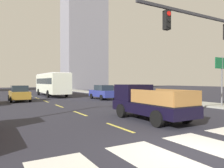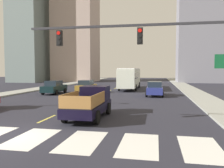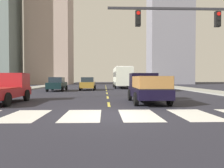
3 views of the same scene
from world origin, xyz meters
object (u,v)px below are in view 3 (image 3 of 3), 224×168
(pickup_stakebed, at_px, (146,88))
(sedan_near_left, at_px, (159,84))
(sedan_far, at_px, (88,84))
(sedan_near_right, at_px, (57,84))
(city_bus, at_px, (122,76))
(pickup_dark, at_px, (6,89))

(pickup_stakebed, height_order, sedan_near_left, pickup_stakebed)
(sedan_far, distance_m, sedan_near_right, 4.26)
(pickup_stakebed, distance_m, sedan_far, 16.16)
(sedan_near_left, bearing_deg, city_bus, 115.39)
(city_bus, bearing_deg, pickup_dark, -113.30)
(pickup_stakebed, height_order, pickup_dark, same)
(pickup_stakebed, height_order, sedan_near_right, pickup_stakebed)
(pickup_dark, distance_m, sedan_near_left, 18.77)
(pickup_stakebed, bearing_deg, pickup_dark, 177.52)
(pickup_dark, distance_m, sedan_far, 15.92)
(sedan_near_right, bearing_deg, sedan_far, 30.98)
(sedan_near_right, bearing_deg, sedan_near_left, -0.16)
(pickup_stakebed, relative_size, city_bus, 0.48)
(sedan_far, bearing_deg, city_bus, 50.53)
(sedan_far, relative_size, sedan_near_left, 1.00)
(pickup_stakebed, xyz_separation_m, sedan_far, (-5.04, 15.35, -0.08))
(sedan_far, bearing_deg, sedan_near_right, -150.05)
(city_bus, height_order, sedan_near_left, city_bus)
(pickup_stakebed, distance_m, sedan_near_left, 13.83)
(pickup_stakebed, distance_m, sedan_near_right, 15.73)
(sedan_far, height_order, sedan_near_right, same)
(pickup_dark, bearing_deg, pickup_stakebed, 2.99)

